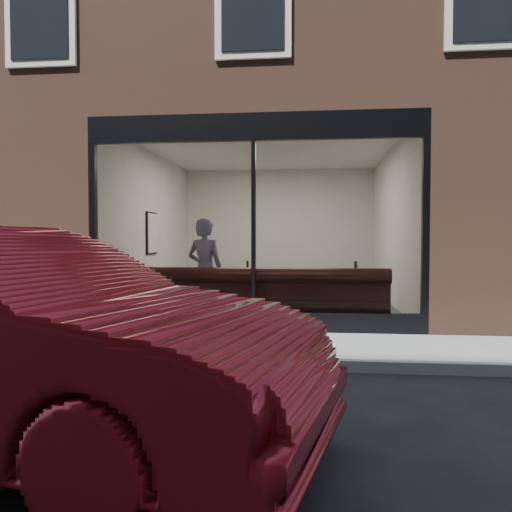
# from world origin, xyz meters

# --- Properties ---
(ground) EXTENTS (120.00, 120.00, 0.00)m
(ground) POSITION_xyz_m (0.00, 0.00, 0.00)
(ground) COLOR black
(ground) RESTS_ON ground
(sidewalk_near) EXTENTS (40.00, 2.00, 0.01)m
(sidewalk_near) POSITION_xyz_m (0.00, 1.00, 0.01)
(sidewalk_near) COLOR gray
(sidewalk_near) RESTS_ON ground
(kerb_near) EXTENTS (40.00, 0.10, 0.12)m
(kerb_near) POSITION_xyz_m (0.00, -0.05, 0.06)
(kerb_near) COLOR gray
(kerb_near) RESTS_ON ground
(host_building_pier_left) EXTENTS (2.50, 12.00, 3.20)m
(host_building_pier_left) POSITION_xyz_m (-3.75, 8.00, 1.60)
(host_building_pier_left) COLOR brown
(host_building_pier_left) RESTS_ON ground
(host_building_pier_right) EXTENTS (2.50, 12.00, 3.20)m
(host_building_pier_right) POSITION_xyz_m (3.75, 8.00, 1.60)
(host_building_pier_right) COLOR brown
(host_building_pier_right) RESTS_ON ground
(host_building_backfill) EXTENTS (5.00, 6.00, 3.20)m
(host_building_backfill) POSITION_xyz_m (0.00, 11.00, 1.60)
(host_building_backfill) COLOR brown
(host_building_backfill) RESTS_ON ground
(cafe_floor) EXTENTS (6.00, 6.00, 0.00)m
(cafe_floor) POSITION_xyz_m (0.00, 5.00, 0.02)
(cafe_floor) COLOR #2D2D30
(cafe_floor) RESTS_ON ground
(cafe_ceiling) EXTENTS (6.00, 6.00, 0.00)m
(cafe_ceiling) POSITION_xyz_m (0.00, 5.00, 3.19)
(cafe_ceiling) COLOR white
(cafe_ceiling) RESTS_ON host_building_upper
(cafe_wall_back) EXTENTS (5.00, 0.00, 5.00)m
(cafe_wall_back) POSITION_xyz_m (0.00, 7.99, 1.60)
(cafe_wall_back) COLOR silver
(cafe_wall_back) RESTS_ON ground
(cafe_wall_left) EXTENTS (0.00, 6.00, 6.00)m
(cafe_wall_left) POSITION_xyz_m (-2.49, 5.00, 1.60)
(cafe_wall_left) COLOR silver
(cafe_wall_left) RESTS_ON ground
(cafe_wall_right) EXTENTS (0.00, 6.00, 6.00)m
(cafe_wall_right) POSITION_xyz_m (2.49, 5.00, 1.60)
(cafe_wall_right) COLOR silver
(cafe_wall_right) RESTS_ON ground
(storefront_kick) EXTENTS (5.00, 0.10, 0.30)m
(storefront_kick) POSITION_xyz_m (0.00, 2.05, 0.15)
(storefront_kick) COLOR black
(storefront_kick) RESTS_ON ground
(storefront_header) EXTENTS (5.00, 0.10, 0.40)m
(storefront_header) POSITION_xyz_m (0.00, 2.05, 3.00)
(storefront_header) COLOR black
(storefront_header) RESTS_ON host_building_upper
(storefront_mullion) EXTENTS (0.06, 0.10, 2.50)m
(storefront_mullion) POSITION_xyz_m (0.00, 2.05, 1.55)
(storefront_mullion) COLOR black
(storefront_mullion) RESTS_ON storefront_kick
(storefront_glass) EXTENTS (4.80, 0.00, 4.80)m
(storefront_glass) POSITION_xyz_m (0.00, 2.02, 1.55)
(storefront_glass) COLOR white
(storefront_glass) RESTS_ON storefront_kick
(banquette) EXTENTS (4.00, 0.55, 0.45)m
(banquette) POSITION_xyz_m (0.00, 2.45, 0.23)
(banquette) COLOR #3B1615
(banquette) RESTS_ON cafe_floor
(person) EXTENTS (0.72, 0.58, 1.70)m
(person) POSITION_xyz_m (-0.86, 2.67, 0.85)
(person) COLOR #A3AFE0
(person) RESTS_ON cafe_floor
(cafe_table_left) EXTENTS (0.69, 0.69, 0.04)m
(cafe_table_left) POSITION_xyz_m (-1.59, 3.62, 0.74)
(cafe_table_left) COLOR black
(cafe_table_left) RESTS_ON cafe_floor
(cafe_table_right) EXTENTS (0.77, 0.77, 0.04)m
(cafe_table_right) POSITION_xyz_m (0.79, 3.62, 0.74)
(cafe_table_right) COLOR black
(cafe_table_right) RESTS_ON cafe_floor
(cafe_chair_left) EXTENTS (0.52, 0.52, 0.04)m
(cafe_chair_left) POSITION_xyz_m (-0.55, 4.23, 0.24)
(cafe_chair_left) COLOR black
(cafe_chair_left) RESTS_ON cafe_floor
(cafe_chair_right) EXTENTS (0.43, 0.43, 0.04)m
(cafe_chair_right) POSITION_xyz_m (1.50, 4.27, 0.24)
(cafe_chair_right) COLOR black
(cafe_chair_right) RESTS_ON cafe_floor
(wall_poster) EXTENTS (0.02, 0.61, 0.82)m
(wall_poster) POSITION_xyz_m (-2.45, 4.93, 1.49)
(wall_poster) COLOR white
(wall_poster) RESTS_ON cafe_wall_left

